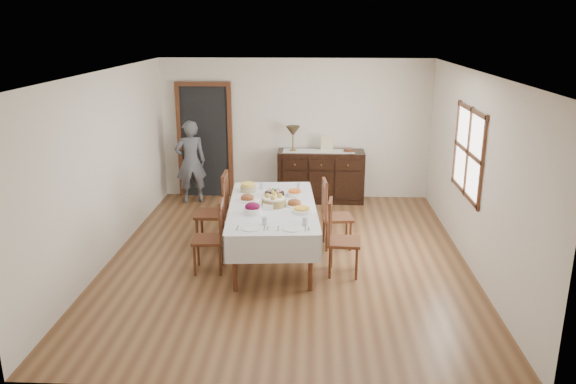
{
  "coord_description": "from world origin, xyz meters",
  "views": [
    {
      "loc": [
        0.35,
        -7.36,
        3.21
      ],
      "look_at": [
        0.0,
        0.1,
        0.95
      ],
      "focal_mm": 35.0,
      "sensor_mm": 36.0,
      "label": 1
    }
  ],
  "objects_px": {
    "sideboard": "(321,176)",
    "person": "(191,159)",
    "chair_left_far": "(215,210)",
    "table_lamp": "(293,132)",
    "chair_left_near": "(212,236)",
    "chair_right_near": "(340,237)",
    "dining_table": "(272,212)",
    "chair_right_far": "(334,213)"
  },
  "relations": [
    {
      "from": "chair_left_far",
      "to": "dining_table",
      "type": "bearing_deg",
      "value": 62.24
    },
    {
      "from": "chair_left_near",
      "to": "sideboard",
      "type": "distance_m",
      "value": 3.5
    },
    {
      "from": "chair_right_near",
      "to": "sideboard",
      "type": "bearing_deg",
      "value": 8.45
    },
    {
      "from": "table_lamp",
      "to": "chair_right_near",
      "type": "bearing_deg",
      "value": -76.81
    },
    {
      "from": "sideboard",
      "to": "table_lamp",
      "type": "distance_m",
      "value": 0.98
    },
    {
      "from": "chair_left_near",
      "to": "table_lamp",
      "type": "height_order",
      "value": "table_lamp"
    },
    {
      "from": "dining_table",
      "to": "person",
      "type": "distance_m",
      "value": 3.06
    },
    {
      "from": "chair_left_far",
      "to": "sideboard",
      "type": "relative_size",
      "value": 0.71
    },
    {
      "from": "person",
      "to": "table_lamp",
      "type": "distance_m",
      "value": 1.93
    },
    {
      "from": "chair_left_far",
      "to": "chair_right_far",
      "type": "distance_m",
      "value": 1.74
    },
    {
      "from": "chair_left_far",
      "to": "chair_right_near",
      "type": "xyz_separation_m",
      "value": [
        1.8,
        -0.88,
        -0.06
      ]
    },
    {
      "from": "chair_right_near",
      "to": "table_lamp",
      "type": "height_order",
      "value": "table_lamp"
    },
    {
      "from": "chair_left_near",
      "to": "chair_right_near",
      "type": "height_order",
      "value": "chair_right_near"
    },
    {
      "from": "chair_right_far",
      "to": "table_lamp",
      "type": "bearing_deg",
      "value": 11.06
    },
    {
      "from": "chair_left_far",
      "to": "sideboard",
      "type": "xyz_separation_m",
      "value": [
        1.57,
        2.31,
        -0.09
      ]
    },
    {
      "from": "chair_right_near",
      "to": "sideboard",
      "type": "xyz_separation_m",
      "value": [
        -0.22,
        3.19,
        -0.04
      ]
    },
    {
      "from": "chair_left_far",
      "to": "chair_right_far",
      "type": "xyz_separation_m",
      "value": [
        1.74,
        0.06,
        -0.05
      ]
    },
    {
      "from": "chair_left_near",
      "to": "table_lamp",
      "type": "distance_m",
      "value": 3.4
    },
    {
      "from": "chair_left_near",
      "to": "chair_right_near",
      "type": "distance_m",
      "value": 1.7
    },
    {
      "from": "dining_table",
      "to": "chair_left_far",
      "type": "height_order",
      "value": "chair_left_far"
    },
    {
      "from": "dining_table",
      "to": "chair_left_near",
      "type": "distance_m",
      "value": 0.91
    },
    {
      "from": "table_lamp",
      "to": "chair_left_near",
      "type": "bearing_deg",
      "value": -106.76
    },
    {
      "from": "sideboard",
      "to": "person",
      "type": "relative_size",
      "value": 0.97
    },
    {
      "from": "chair_right_near",
      "to": "sideboard",
      "type": "height_order",
      "value": "chair_right_near"
    },
    {
      "from": "dining_table",
      "to": "chair_right_far",
      "type": "xyz_separation_m",
      "value": [
        0.87,
        0.5,
        -0.18
      ]
    },
    {
      "from": "chair_left_far",
      "to": "chair_right_near",
      "type": "height_order",
      "value": "chair_left_far"
    },
    {
      "from": "chair_left_near",
      "to": "person",
      "type": "distance_m",
      "value": 3.13
    },
    {
      "from": "chair_right_far",
      "to": "sideboard",
      "type": "relative_size",
      "value": 0.65
    },
    {
      "from": "dining_table",
      "to": "table_lamp",
      "type": "relative_size",
      "value": 5.24
    },
    {
      "from": "dining_table",
      "to": "sideboard",
      "type": "distance_m",
      "value": 2.85
    },
    {
      "from": "dining_table",
      "to": "chair_left_far",
      "type": "bearing_deg",
      "value": 148.76
    },
    {
      "from": "chair_left_far",
      "to": "sideboard",
      "type": "bearing_deg",
      "value": 145.02
    },
    {
      "from": "chair_right_near",
      "to": "person",
      "type": "height_order",
      "value": "person"
    },
    {
      "from": "chair_left_far",
      "to": "chair_right_near",
      "type": "relative_size",
      "value": 1.11
    },
    {
      "from": "chair_right_near",
      "to": "sideboard",
      "type": "relative_size",
      "value": 0.64
    },
    {
      "from": "table_lamp",
      "to": "sideboard",
      "type": "bearing_deg",
      "value": 2.22
    },
    {
      "from": "sideboard",
      "to": "chair_right_near",
      "type": "bearing_deg",
      "value": -85.98
    },
    {
      "from": "dining_table",
      "to": "sideboard",
      "type": "height_order",
      "value": "sideboard"
    },
    {
      "from": "chair_left_far",
      "to": "table_lamp",
      "type": "xyz_separation_m",
      "value": [
        1.05,
        2.29,
        0.73
      ]
    },
    {
      "from": "dining_table",
      "to": "table_lamp",
      "type": "bearing_deg",
      "value": 82.05
    },
    {
      "from": "sideboard",
      "to": "chair_right_far",
      "type": "bearing_deg",
      "value": -85.67
    },
    {
      "from": "person",
      "to": "chair_right_far",
      "type": "bearing_deg",
      "value": 119.54
    }
  ]
}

